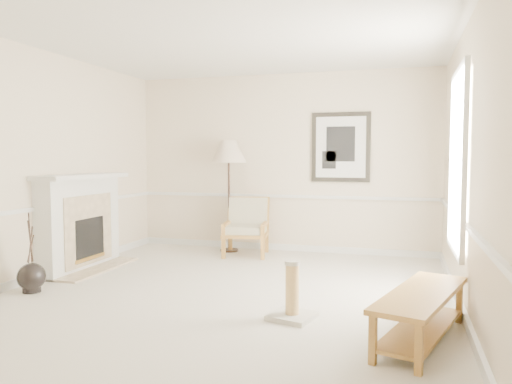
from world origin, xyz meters
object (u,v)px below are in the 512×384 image
scratching_post (292,301)px  bench (421,308)px  armchair (247,224)px  floor_vase (31,278)px  floor_lamp (229,155)px

scratching_post → bench: bearing=-12.8°
bench → armchair: bearing=128.5°
floor_vase → armchair: size_ratio=1.02×
armchair → floor_lamp: floor_lamp is taller
bench → scratching_post: 1.19m
floor_lamp → scratching_post: floor_lamp is taller
armchair → bench: size_ratio=0.58×
armchair → floor_lamp: bearing=146.1°
armchair → scratching_post: (1.37, -2.92, -0.31)m
floor_vase → bench: (4.22, -0.35, 0.11)m
floor_vase → floor_lamp: 3.57m
bench → scratching_post: size_ratio=2.75×
floor_lamp → scratching_post: bearing=-60.8°
floor_vase → floor_lamp: (1.34, 3.00, 1.41)m
bench → floor_lamp: bearing=130.8°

